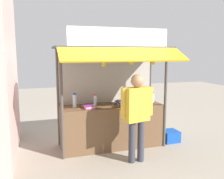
# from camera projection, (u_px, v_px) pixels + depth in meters

# --- Properties ---
(ground_plane) EXTENTS (20.00, 20.00, 0.00)m
(ground_plane) POSITION_uv_depth(u_px,v_px,m) (112.00, 146.00, 5.44)
(ground_plane) COLOR #9E9384
(stall_counter) EXTENTS (2.23, 0.68, 0.94)m
(stall_counter) POSITION_uv_depth(u_px,v_px,m) (112.00, 126.00, 5.37)
(stall_counter) COLOR brown
(stall_counter) RESTS_ON ground
(stall_structure) EXTENTS (2.43, 1.49, 2.55)m
(stall_structure) POSITION_uv_depth(u_px,v_px,m) (111.00, 78.00, 5.28)
(stall_structure) COLOR #4C4742
(stall_structure) RESTS_ON ground
(water_bottle_far_left) EXTENTS (0.07, 0.07, 0.25)m
(water_bottle_far_left) POSITION_uv_depth(u_px,v_px,m) (95.00, 100.00, 5.26)
(water_bottle_far_left) COLOR silver
(water_bottle_far_left) RESTS_ON stall_counter
(water_bottle_right) EXTENTS (0.07, 0.07, 0.24)m
(water_bottle_right) POSITION_uv_depth(u_px,v_px,m) (153.00, 98.00, 5.61)
(water_bottle_right) COLOR silver
(water_bottle_right) RESTS_ON stall_counter
(water_bottle_left) EXTENTS (0.09, 0.09, 0.30)m
(water_bottle_left) POSITION_uv_depth(u_px,v_px,m) (75.00, 101.00, 5.09)
(water_bottle_left) COLOR silver
(water_bottle_left) RESTS_ON stall_counter
(magazine_stack_back_right) EXTENTS (0.25, 0.30, 0.07)m
(magazine_stack_back_right) POSITION_uv_depth(u_px,v_px,m) (139.00, 103.00, 5.33)
(magazine_stack_back_right) COLOR orange
(magazine_stack_back_right) RESTS_ON stall_counter
(magazine_stack_mid_right) EXTENTS (0.24, 0.29, 0.06)m
(magazine_stack_mid_right) POSITION_uv_depth(u_px,v_px,m) (89.00, 107.00, 5.01)
(magazine_stack_mid_right) COLOR purple
(magazine_stack_mid_right) RESTS_ON stall_counter
(magazine_stack_front_left) EXTENTS (0.27, 0.31, 0.08)m
(magazine_stack_front_left) POSITION_uv_depth(u_px,v_px,m) (122.00, 103.00, 5.39)
(magazine_stack_front_left) COLOR black
(magazine_stack_front_left) RESTS_ON stall_counter
(magazine_stack_far_right) EXTENTS (0.21, 0.29, 0.04)m
(magazine_stack_far_right) POSITION_uv_depth(u_px,v_px,m) (119.00, 107.00, 5.10)
(magazine_stack_far_right) COLOR yellow
(magazine_stack_far_right) RESTS_ON stall_counter
(banana_bunch_inner_left) EXTENTS (0.10, 0.10, 0.26)m
(banana_bunch_inner_left) POSITION_uv_depth(u_px,v_px,m) (104.00, 63.00, 4.65)
(banana_bunch_inner_left) COLOR #332D23
(banana_bunch_inner_right) EXTENTS (0.09, 0.10, 0.25)m
(banana_bunch_inner_right) POSITION_uv_depth(u_px,v_px,m) (153.00, 62.00, 4.97)
(banana_bunch_inner_right) COLOR #332D23
(banana_bunch_leftmost) EXTENTS (0.10, 0.10, 0.23)m
(banana_bunch_leftmost) POSITION_uv_depth(u_px,v_px,m) (131.00, 61.00, 4.82)
(banana_bunch_leftmost) COLOR #332D23
(vendor_person) EXTENTS (0.64, 0.30, 1.69)m
(vendor_person) POSITION_uv_depth(u_px,v_px,m) (137.00, 110.00, 4.52)
(vendor_person) COLOR #383842
(vendor_person) RESTS_ON ground
(plastic_crate) EXTENTS (0.37, 0.37, 0.26)m
(plastic_crate) POSITION_uv_depth(u_px,v_px,m) (170.00, 136.00, 5.73)
(plastic_crate) COLOR #194CB2
(plastic_crate) RESTS_ON ground
(neighbour_wall) EXTENTS (0.20, 2.40, 3.29)m
(neighbour_wall) POSITION_uv_depth(u_px,v_px,m) (8.00, 74.00, 4.85)
(neighbour_wall) COLOR beige
(neighbour_wall) RESTS_ON ground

